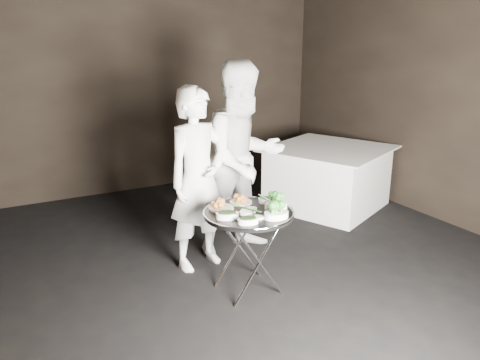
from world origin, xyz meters
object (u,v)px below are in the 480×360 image
tray_stand (248,248)px  waiter_left (198,179)px  serving_tray (249,213)px  waiter_right (244,159)px  dining_table (327,177)px

tray_stand → waiter_left: 0.81m
serving_tray → waiter_right: bearing=63.9°
tray_stand → dining_table: bearing=35.4°
serving_tray → dining_table: 2.39m
tray_stand → waiter_left: (-0.17, 0.65, 0.46)m
tray_stand → dining_table: size_ratio=0.51×
tray_stand → waiter_left: size_ratio=0.41×
waiter_left → serving_tray: bearing=-88.6°
serving_tray → waiter_right: waiter_right is taller
waiter_left → waiter_right: bearing=-1.1°
dining_table → waiter_left: bearing=-161.0°
tray_stand → waiter_left: bearing=104.6°
dining_table → tray_stand: bearing=-144.6°
serving_tray → tray_stand: bearing=180.0°
waiter_left → dining_table: bearing=5.9°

